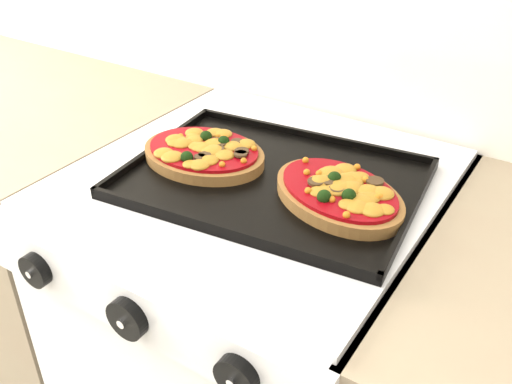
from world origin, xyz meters
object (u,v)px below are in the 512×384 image
Objects in this scene: stove at (257,361)px; baking_tray at (273,178)px; pizza_right at (338,192)px; pizza_left at (204,152)px.

baking_tray reaches higher than stove.
baking_tray is at bearing 177.89° from pizza_right.
baking_tray is 2.10× the size of pizza_left.
pizza_right is at bearing -8.33° from baking_tray.
pizza_right is at bearing 1.29° from pizza_left.
stove is 4.10× the size of pizza_left.
baking_tray is at bearing -15.80° from stove.
pizza_left is 0.25m from pizza_right.
pizza_right is (0.25, 0.01, 0.00)m from pizza_left.
pizza_left reaches higher than stove.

